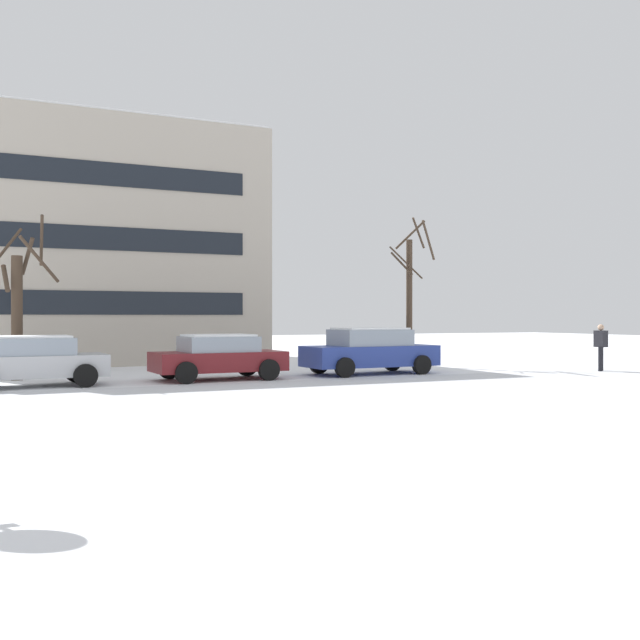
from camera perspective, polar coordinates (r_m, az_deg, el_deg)
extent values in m
plane|color=white|center=(11.54, -13.77, -9.27)|extent=(120.00, 120.00, 0.00)
cube|color=silver|center=(15.33, -16.50, -6.91)|extent=(80.00, 9.75, 0.00)
cube|color=silver|center=(21.28, -21.75, -3.39)|extent=(3.91, 1.90, 0.60)
cube|color=#8C99A8|center=(21.25, -21.75, -1.95)|extent=(2.18, 1.69, 0.47)
cube|color=white|center=(21.24, -21.75, -1.23)|extent=(1.98, 1.56, 0.06)
cylinder|color=black|center=(22.32, -18.74, -3.85)|extent=(0.65, 0.25, 0.64)
cylinder|color=black|center=(20.56, -18.04, -4.20)|extent=(0.65, 0.25, 0.64)
cube|color=maroon|center=(22.14, -8.03, -3.25)|extent=(3.99, 1.95, 0.59)
cube|color=#8C99A8|center=(22.12, -8.03, -1.89)|extent=(2.22, 1.74, 0.47)
cube|color=white|center=(22.11, -8.03, -1.21)|extent=(2.02, 1.60, 0.06)
cylinder|color=black|center=(23.45, -5.80, -3.65)|extent=(0.65, 0.25, 0.64)
cylinder|color=black|center=(21.75, -4.06, -3.95)|extent=(0.65, 0.25, 0.64)
cylinder|color=black|center=(22.67, -11.84, -3.78)|extent=(0.65, 0.25, 0.64)
cylinder|color=black|center=(20.90, -10.54, -4.12)|extent=(0.65, 0.25, 0.64)
cube|color=#283D93|center=(24.18, 3.97, -2.84)|extent=(4.55, 1.95, 0.68)
cube|color=#8C99A8|center=(24.16, 3.97, -1.39)|extent=(2.53, 1.73, 0.54)
cube|color=white|center=(24.15, 3.97, -0.68)|extent=(2.30, 1.59, 0.06)
cylinder|color=black|center=(25.74, 5.73, -3.30)|extent=(0.65, 0.25, 0.64)
cylinder|color=black|center=(24.23, 8.04, -3.52)|extent=(0.65, 0.25, 0.64)
cylinder|color=black|center=(24.29, -0.09, -3.51)|extent=(0.65, 0.25, 0.64)
cylinder|color=black|center=(22.69, 1.97, -3.77)|extent=(0.65, 0.25, 0.64)
cylinder|color=black|center=(27.55, 21.34, -2.87)|extent=(0.14, 0.14, 0.85)
cylinder|color=black|center=(27.22, 21.27, -2.91)|extent=(0.14, 0.14, 0.85)
cube|color=black|center=(27.35, 21.31, -1.39)|extent=(0.32, 0.43, 0.59)
sphere|color=tan|center=(27.34, 21.31, -0.55)|extent=(0.22, 0.22, 0.22)
cylinder|color=#423326|center=(28.34, 7.07, 1.36)|extent=(0.24, 0.24, 4.93)
cylinder|color=#423326|center=(29.09, 7.14, 6.69)|extent=(1.04, 0.76, 1.15)
cylinder|color=#423326|center=(28.31, 7.79, 6.83)|extent=(0.83, 0.48, 1.14)
cylinder|color=#423326|center=(28.27, 8.57, 6.23)|extent=(1.26, 1.12, 1.41)
cylinder|color=#423326|center=(27.80, 6.80, 4.53)|extent=(0.99, 0.94, 1.29)
cylinder|color=#423326|center=(28.01, 6.47, 4.45)|extent=(0.48, 1.00, 0.95)
cylinder|color=#423326|center=(23.60, -22.83, 0.15)|extent=(0.33, 0.33, 3.76)
cylinder|color=#423326|center=(24.20, -23.76, 4.96)|extent=(1.16, 0.86, 1.59)
cylinder|color=#423326|center=(23.72, -21.15, 5.86)|extent=(0.14, 1.46, 1.44)
cylinder|color=#423326|center=(23.57, -23.60, 3.04)|extent=(0.26, 0.76, 0.86)
cylinder|color=#423326|center=(23.12, -21.29, 4.47)|extent=(1.24, 1.33, 1.30)
cylinder|color=#423326|center=(23.81, -22.12, 4.69)|extent=(0.42, 0.75, 1.13)
cube|color=#B2A899|center=(33.07, -17.27, 5.40)|extent=(13.05, 8.84, 9.79)
cube|color=white|center=(33.88, -17.28, 13.76)|extent=(12.79, 8.66, 0.10)
cube|color=black|center=(28.54, -16.13, 1.31)|extent=(10.44, 0.04, 0.90)
cube|color=black|center=(28.70, -16.14, 6.20)|extent=(10.44, 0.04, 0.90)
cube|color=black|center=(29.05, -16.14, 11.01)|extent=(10.44, 0.04, 0.90)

